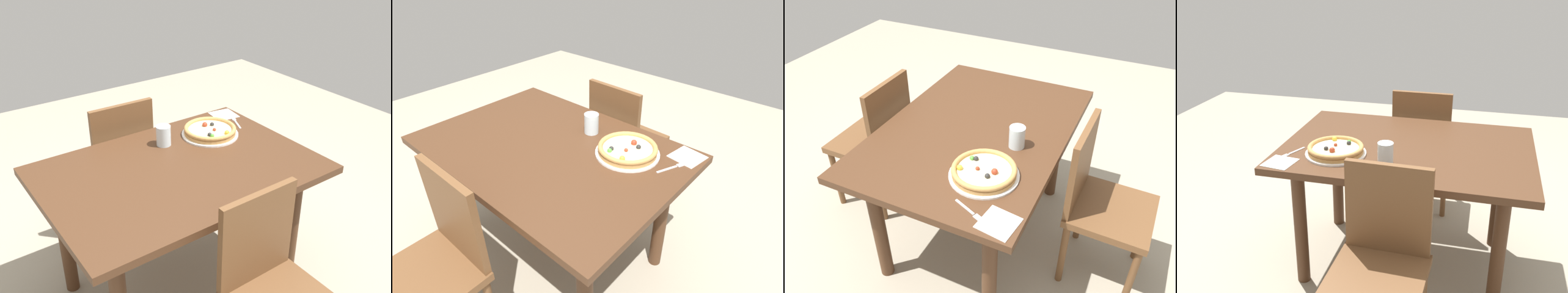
{
  "view_description": "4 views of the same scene",
  "coord_description": "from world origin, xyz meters",
  "views": [
    {
      "loc": [
        -1.05,
        -1.61,
        1.85
      ],
      "look_at": [
        0.17,
        0.1,
        0.75
      ],
      "focal_mm": 42.32,
      "sensor_mm": 36.0,
      "label": 1
    },
    {
      "loc": [
        1.09,
        -0.94,
        1.62
      ],
      "look_at": [
        0.17,
        0.1,
        0.75
      ],
      "focal_mm": 30.8,
      "sensor_mm": 36.0,
      "label": 2
    },
    {
      "loc": [
        1.56,
        0.76,
        1.86
      ],
      "look_at": [
        0.17,
        0.1,
        0.75
      ],
      "focal_mm": 36.88,
      "sensor_mm": 36.0,
      "label": 3
    },
    {
      "loc": [
        -0.38,
        2.2,
        1.66
      ],
      "look_at": [
        0.17,
        0.1,
        0.75
      ],
      "focal_mm": 41.76,
      "sensor_mm": 36.0,
      "label": 4
    }
  ],
  "objects": [
    {
      "name": "ground_plane",
      "position": [
        0.0,
        0.0,
        0.0
      ],
      "size": [
        6.0,
        6.0,
        0.0
      ],
      "primitive_type": "plane",
      "color": "#9E937F"
    },
    {
      "name": "dining_table",
      "position": [
        0.0,
        0.0,
        0.63
      ],
      "size": [
        1.31,
        0.91,
        0.73
      ],
      "color": "#472B19",
      "rests_on": "ground"
    },
    {
      "name": "chair_near",
      "position": [
        0.01,
        -0.67,
        0.48
      ],
      "size": [
        0.4,
        0.4,
        0.88
      ],
      "rotation": [
        0.0,
        0.0,
        3.14
      ],
      "color": "brown",
      "rests_on": "ground"
    },
    {
      "name": "chair_far",
      "position": [
        -0.02,
        0.67,
        0.48
      ],
      "size": [
        0.41,
        0.41,
        0.88
      ],
      "rotation": [
        0.0,
        0.0,
        -0.03
      ],
      "color": "brown",
      "rests_on": "ground"
    },
    {
      "name": "plate",
      "position": [
        0.33,
        0.2,
        0.74
      ],
      "size": [
        0.31,
        0.31,
        0.01
      ],
      "primitive_type": "cylinder",
      "color": "white",
      "rests_on": "dining_table"
    },
    {
      "name": "pizza",
      "position": [
        0.33,
        0.2,
        0.77
      ],
      "size": [
        0.29,
        0.29,
        0.05
      ],
      "color": "#B78447",
      "rests_on": "plate"
    },
    {
      "name": "fork",
      "position": [
        0.56,
        0.25,
        0.74
      ],
      "size": [
        0.08,
        0.16,
        0.0
      ],
      "rotation": [
        0.0,
        0.0,
        1.17
      ],
      "color": "silver",
      "rests_on": "dining_table"
    },
    {
      "name": "drinking_glass",
      "position": [
        0.06,
        0.24,
        0.79
      ],
      "size": [
        0.08,
        0.08,
        0.11
      ],
      "primitive_type": "cylinder",
      "color": "silver",
      "rests_on": "dining_table"
    },
    {
      "name": "napkin",
      "position": [
        0.57,
        0.36,
        0.74
      ],
      "size": [
        0.16,
        0.16,
        0.0
      ],
      "primitive_type": "cube",
      "rotation": [
        0.0,
        0.0,
        -0.14
      ],
      "color": "white",
      "rests_on": "dining_table"
    }
  ]
}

